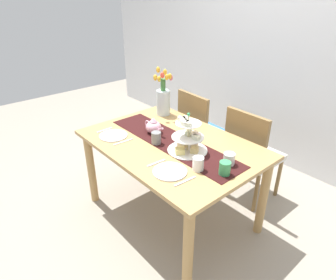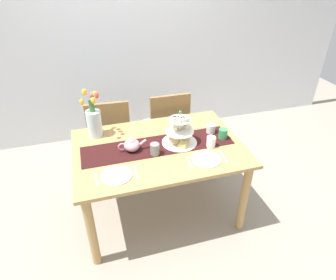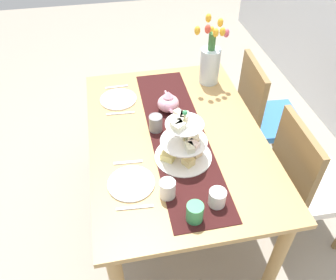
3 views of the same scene
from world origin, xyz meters
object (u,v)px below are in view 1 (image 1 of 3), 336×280
Objects in this scene: dining_table at (171,154)px; mug_grey at (156,138)px; chair_left at (200,129)px; dinner_plate_left at (113,136)px; chair_right at (251,152)px; tulip_vase at (163,99)px; dinner_plate_right at (170,171)px; mug_orange at (225,168)px; tiered_cake_stand at (188,139)px; knife_left at (123,142)px; cream_jug at (229,159)px; fork_left at (104,130)px; fork_right at (156,163)px; knife_right at (185,181)px; teapot at (153,126)px; mug_white_text at (198,164)px.

mug_grey is (-0.06, -0.10, 0.16)m from dining_table.
dinner_plate_left is at bearing -92.65° from chair_left.
tulip_vase reaches higher than chair_right.
mug_orange is at bearing 44.56° from dinner_plate_right.
tiered_cake_stand is 1.32× the size of dinner_plate_right.
dinner_plate_right is (0.32, -0.29, 0.11)m from dining_table.
tulip_vase is 1.13m from mug_orange.
knife_left is at bearing -118.03° from chair_right.
mug_grey is (0.43, -0.44, -0.11)m from tulip_vase.
fork_left is (-1.05, -0.37, -0.04)m from cream_jug.
dinner_plate_right is at bearing -26.45° from mug_grey.
mug_orange is at bearing -3.82° from dining_table.
fork_right is (-0.14, 0.00, -0.00)m from dinner_plate_right.
cream_jug is at bearing 116.98° from mug_orange.
fork_right is 0.88× the size of knife_right.
chair_left is at bearing 140.68° from mug_orange.
mug_orange is (0.79, -0.04, -0.01)m from teapot.
chair_right reaches higher than mug_white_text.
chair_right is 3.96× the size of dinner_plate_right.
chair_left reaches higher than cream_jug.
tulip_vase is 4.79× the size of mug_grey.
chair_right reaches higher than dinner_plate_left.
knife_right is at bearing -33.18° from tulip_vase.
dining_table is 3.10× the size of tulip_vase.
mug_grey is (0.48, 0.19, 0.05)m from fork_left.
mug_orange is (0.82, 0.25, 0.04)m from knife_left.
cream_jug is 0.89× the size of mug_grey.
chair_left is 1.10m from cream_jug.
dining_table is at bearing 162.83° from mug_white_text.
tiered_cake_stand is (-0.10, -0.72, 0.33)m from chair_right.
cream_jug is at bearing 22.43° from dinner_plate_left.
mug_white_text reaches higher than cream_jug.
teapot is at bearing 59.81° from dinner_plate_left.
chair_right is 9.58× the size of mug_white_text.
mug_white_text is at bearing -28.45° from tiered_cake_stand.
chair_right reaches higher than dining_table.
chair_left is at bearing 179.99° from chair_right.
dining_table is 6.12× the size of dinner_plate_left.
chair_left is 1.22m from mug_orange.
chair_left is at bearing 95.62° from knife_left.
cream_jug reaches higher than knife_right.
tiered_cake_stand is 3.20× the size of mug_white_text.
tulip_vase is at bearing 153.63° from tiered_cake_stand.
knife_right is at bearing 0.00° from dinner_plate_left.
chair_right is 0.90m from mug_white_text.
mug_grey is at bearing -118.76° from dining_table.
tulip_vase is at bearing 160.78° from mug_orange.
mug_white_text is (0.91, -0.46, -0.11)m from tulip_vase.
dinner_plate_right is at bearing -56.57° from chair_left.
dinner_plate_left is 1.35× the size of knife_right.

